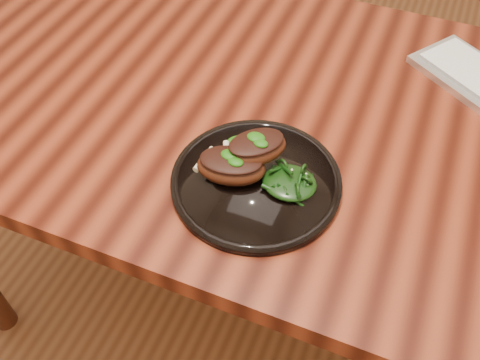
{
  "coord_description": "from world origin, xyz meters",
  "views": [
    {
      "loc": [
        0.13,
        -0.72,
        1.41
      ],
      "look_at": [
        -0.08,
        -0.22,
        0.78
      ],
      "focal_mm": 40.0,
      "sensor_mm": 36.0,
      "label": 1
    }
  ],
  "objects_px": {
    "desk": "(319,149)",
    "lamb_chop_front": "(231,166)",
    "plate": "(256,181)",
    "greens_heap": "(290,180)"
  },
  "relations": [
    {
      "from": "greens_heap",
      "to": "plate",
      "type": "bearing_deg",
      "value": -174.81
    },
    {
      "from": "desk",
      "to": "greens_heap",
      "type": "bearing_deg",
      "value": -91.09
    },
    {
      "from": "lamb_chop_front",
      "to": "greens_heap",
      "type": "xyz_separation_m",
      "value": [
        0.09,
        0.01,
        -0.01
      ]
    },
    {
      "from": "plate",
      "to": "lamb_chop_front",
      "type": "height_order",
      "value": "lamb_chop_front"
    },
    {
      "from": "lamb_chop_front",
      "to": "greens_heap",
      "type": "bearing_deg",
      "value": 8.85
    },
    {
      "from": "desk",
      "to": "lamb_chop_front",
      "type": "bearing_deg",
      "value": -115.26
    },
    {
      "from": "lamb_chop_front",
      "to": "greens_heap",
      "type": "distance_m",
      "value": 0.09
    },
    {
      "from": "desk",
      "to": "greens_heap",
      "type": "distance_m",
      "value": 0.22
    },
    {
      "from": "desk",
      "to": "plate",
      "type": "distance_m",
      "value": 0.22
    },
    {
      "from": "desk",
      "to": "lamb_chop_front",
      "type": "height_order",
      "value": "lamb_chop_front"
    }
  ]
}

